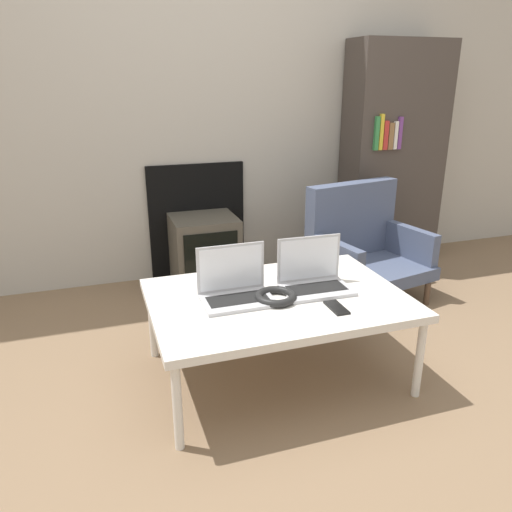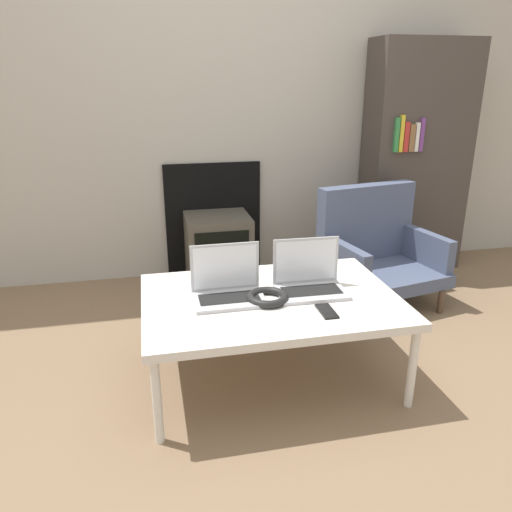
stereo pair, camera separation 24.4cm
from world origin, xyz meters
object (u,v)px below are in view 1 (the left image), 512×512
Objects in this scene: laptop_right at (313,277)px; headphones at (276,297)px; laptop_left at (235,288)px; armchair at (362,244)px; tv at (205,251)px; phone at (337,308)px.

headphones is (-0.21, -0.07, -0.04)m from laptop_right.
laptop_left and laptop_right have the same top height.
headphones is 0.25× the size of armchair.
armchair is (0.91, -0.45, 0.09)m from tv.
laptop_right is 1.70× the size of headphones.
armchair is at bearing 47.99° from laptop_right.
laptop_left is 0.66× the size of tv.
laptop_left is 1.25m from armchair.
phone is (0.21, -0.16, -0.01)m from headphones.
armchair reaches higher than laptop_left.
laptop_right is at bearing 90.55° from phone.
laptop_left is 1.16m from tv.
phone is 0.18× the size of armchair.
laptop_right is 0.67× the size of tv.
tv is (0.12, 1.14, -0.22)m from laptop_left.
laptop_right reaches higher than headphones.
phone is at bearing -87.91° from laptop_right.
headphones is at bearing -150.09° from armchair.
headphones is at bearing 143.71° from phone.
phone is at bearing -79.39° from tv.
tv is (-0.26, 1.37, -0.17)m from phone.
laptop_left is 0.37m from laptop_right.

